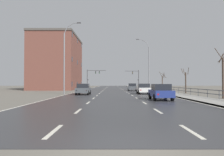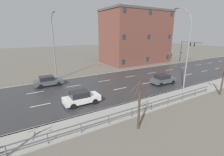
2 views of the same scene
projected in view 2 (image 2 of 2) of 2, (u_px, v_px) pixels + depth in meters
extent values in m
cube|color=#666056|center=(170.00, 74.00, 32.47)|extent=(160.00, 160.00, 0.12)
cube|color=#303033|center=(204.00, 67.00, 38.43)|extent=(14.00, 120.00, 0.02)
cube|color=beige|center=(35.00, 93.00, 22.20)|extent=(0.16, 2.20, 0.01)
cube|color=beige|center=(74.00, 86.00, 24.89)|extent=(0.16, 2.20, 0.01)
cube|color=beige|center=(105.00, 81.00, 27.59)|extent=(0.16, 2.20, 0.01)
cube|color=beige|center=(130.00, 76.00, 30.28)|extent=(0.16, 2.20, 0.01)
cube|color=beige|center=(151.00, 73.00, 32.97)|extent=(0.16, 2.20, 0.01)
cube|color=beige|center=(169.00, 70.00, 35.67)|extent=(0.16, 2.20, 0.01)
cube|color=beige|center=(185.00, 67.00, 38.36)|extent=(0.16, 2.20, 0.01)
cube|color=beige|center=(198.00, 65.00, 41.05)|extent=(0.16, 2.20, 0.01)
cube|color=beige|center=(210.00, 63.00, 43.74)|extent=(0.16, 2.20, 0.01)
cube|color=beige|center=(221.00, 61.00, 46.44)|extent=(0.16, 2.20, 0.01)
cube|color=beige|center=(41.00, 105.00, 18.36)|extent=(0.16, 2.20, 0.01)
cube|color=beige|center=(85.00, 96.00, 21.05)|extent=(0.16, 2.20, 0.01)
cube|color=beige|center=(120.00, 89.00, 23.74)|extent=(0.16, 2.20, 0.01)
cube|color=beige|center=(148.00, 83.00, 26.44)|extent=(0.16, 2.20, 0.01)
cube|color=beige|center=(170.00, 78.00, 29.13)|extent=(0.16, 2.20, 0.01)
cube|color=beige|center=(189.00, 74.00, 31.82)|extent=(0.16, 2.20, 0.01)
cube|color=beige|center=(204.00, 71.00, 34.52)|extent=(0.16, 2.20, 0.01)
cube|color=beige|center=(218.00, 68.00, 37.21)|extent=(0.16, 2.20, 0.01)
cube|color=beige|center=(179.00, 63.00, 44.07)|extent=(0.16, 120.00, 0.01)
cube|color=#515459|center=(81.00, 124.00, 12.91)|extent=(0.06, 35.67, 0.08)
cube|color=#515459|center=(81.00, 128.00, 13.02)|extent=(0.06, 35.67, 0.08)
cylinder|color=#515459|center=(6.00, 152.00, 10.49)|extent=(0.07, 0.07, 1.00)
cylinder|color=#515459|center=(48.00, 139.00, 11.76)|extent=(0.07, 0.07, 1.00)
cylinder|color=#515459|center=(81.00, 129.00, 13.03)|extent=(0.07, 0.07, 1.00)
cylinder|color=#515459|center=(109.00, 120.00, 14.30)|extent=(0.07, 0.07, 1.00)
cylinder|color=#515459|center=(132.00, 113.00, 15.57)|extent=(0.07, 0.07, 1.00)
cylinder|color=#515459|center=(151.00, 107.00, 16.84)|extent=(0.07, 0.07, 1.00)
cylinder|color=#515459|center=(168.00, 102.00, 18.11)|extent=(0.07, 0.07, 1.00)
cylinder|color=#515459|center=(183.00, 97.00, 19.38)|extent=(0.07, 0.07, 1.00)
cylinder|color=#515459|center=(195.00, 93.00, 20.65)|extent=(0.07, 0.07, 1.00)
cylinder|color=#515459|center=(207.00, 90.00, 21.92)|extent=(0.07, 0.07, 1.00)
cylinder|color=slate|center=(187.00, 58.00, 21.74)|extent=(0.20, 0.20, 9.31)
cylinder|color=slate|center=(190.00, 17.00, 20.54)|extent=(0.56, 0.11, 1.04)
cylinder|color=slate|center=(186.00, 11.00, 20.88)|extent=(0.96, 0.11, 0.72)
cylinder|color=slate|center=(180.00, 8.00, 21.58)|extent=(1.10, 0.11, 0.30)
cube|color=#333335|center=(177.00, 8.00, 22.01)|extent=(0.56, 0.24, 0.12)
cylinder|color=slate|center=(54.00, 53.00, 27.34)|extent=(0.20, 0.20, 9.23)
cylinder|color=slate|center=(52.00, 21.00, 25.80)|extent=(0.52, 0.11, 0.95)
cylinder|color=slate|center=(52.00, 16.00, 25.09)|extent=(0.88, 0.11, 0.66)
cylinder|color=slate|center=(53.00, 13.00, 24.25)|extent=(1.00, 0.11, 0.28)
cube|color=#333335|center=(54.00, 12.00, 23.84)|extent=(0.56, 0.24, 0.12)
cylinder|color=#38383A|center=(181.00, 51.00, 44.92)|extent=(0.18, 0.18, 5.73)
cylinder|color=#38383A|center=(192.00, 42.00, 41.88)|extent=(5.66, 0.12, 0.12)
cube|color=black|center=(190.00, 44.00, 42.26)|extent=(0.20, 0.28, 0.80)
sphere|color=#2D2D2D|center=(190.00, 43.00, 42.12)|extent=(0.14, 0.14, 0.14)
sphere|color=#2D2D2D|center=(190.00, 44.00, 42.19)|extent=(0.14, 0.14, 0.14)
sphere|color=green|center=(190.00, 45.00, 42.26)|extent=(0.14, 0.14, 0.14)
cube|color=black|center=(194.00, 45.00, 41.33)|extent=(0.20, 0.28, 0.80)
sphere|color=#2D2D2D|center=(194.00, 44.00, 41.18)|extent=(0.14, 0.14, 0.14)
sphere|color=#2D2D2D|center=(194.00, 45.00, 41.25)|extent=(0.14, 0.14, 0.14)
sphere|color=green|center=(194.00, 46.00, 41.33)|extent=(0.14, 0.14, 0.14)
cube|color=black|center=(181.00, 52.00, 44.78)|extent=(0.18, 0.12, 0.32)
cube|color=silver|center=(82.00, 99.00, 18.54)|extent=(1.80, 4.12, 0.64)
cube|color=black|center=(79.00, 94.00, 18.25)|extent=(1.58, 2.02, 0.60)
cube|color=slate|center=(87.00, 93.00, 18.72)|extent=(1.40, 0.10, 0.51)
cylinder|color=black|center=(95.00, 101.00, 18.57)|extent=(0.23, 0.66, 0.66)
cylinder|color=black|center=(89.00, 97.00, 19.92)|extent=(0.23, 0.66, 0.66)
cylinder|color=black|center=(73.00, 106.00, 17.33)|extent=(0.23, 0.66, 0.66)
cylinder|color=black|center=(69.00, 101.00, 18.67)|extent=(0.23, 0.66, 0.66)
cube|color=red|center=(62.00, 100.00, 18.09)|extent=(0.16, 0.04, 0.14)
cube|color=red|center=(65.00, 105.00, 16.99)|extent=(0.16, 0.04, 0.14)
cube|color=#474C51|center=(49.00, 82.00, 24.85)|extent=(1.78, 4.11, 0.64)
cube|color=black|center=(46.00, 78.00, 24.56)|extent=(1.57, 2.01, 0.60)
cube|color=slate|center=(53.00, 77.00, 25.03)|extent=(1.40, 0.09, 0.51)
cylinder|color=black|center=(59.00, 84.00, 24.89)|extent=(0.22, 0.66, 0.66)
cylinder|color=black|center=(56.00, 81.00, 26.23)|extent=(0.22, 0.66, 0.66)
cylinder|color=black|center=(41.00, 87.00, 23.64)|extent=(0.22, 0.66, 0.66)
cylinder|color=black|center=(39.00, 84.00, 24.98)|extent=(0.22, 0.66, 0.66)
cube|color=red|center=(34.00, 83.00, 24.39)|extent=(0.16, 0.04, 0.14)
cube|color=red|center=(35.00, 85.00, 23.30)|extent=(0.16, 0.04, 0.14)
cube|color=#474C51|center=(163.00, 80.00, 25.80)|extent=(1.98, 4.19, 0.64)
cube|color=black|center=(162.00, 76.00, 25.52)|extent=(1.67, 2.08, 0.60)
cube|color=slate|center=(167.00, 76.00, 25.95)|extent=(1.41, 0.16, 0.51)
cylinder|color=black|center=(173.00, 82.00, 25.77)|extent=(0.26, 0.67, 0.66)
cylinder|color=black|center=(165.00, 80.00, 27.15)|extent=(0.26, 0.67, 0.66)
cylinder|color=black|center=(161.00, 85.00, 24.62)|extent=(0.26, 0.67, 0.66)
cylinder|color=black|center=(154.00, 82.00, 26.00)|extent=(0.26, 0.67, 0.66)
cube|color=red|center=(151.00, 81.00, 25.44)|extent=(0.16, 0.05, 0.14)
cube|color=red|center=(157.00, 83.00, 24.32)|extent=(0.16, 0.05, 0.14)
cube|color=brown|center=(136.00, 38.00, 43.72)|extent=(10.16, 17.15, 13.08)
cube|color=#4C4742|center=(137.00, 11.00, 41.88)|extent=(10.37, 17.50, 0.50)
cube|color=#282D38|center=(124.00, 62.00, 37.23)|extent=(0.04, 0.90, 1.10)
cube|color=#282D38|center=(148.00, 59.00, 40.91)|extent=(0.04, 0.90, 1.10)
cube|color=#282D38|center=(168.00, 57.00, 44.59)|extent=(0.04, 0.90, 1.10)
cube|color=#282D38|center=(124.00, 37.00, 35.73)|extent=(0.04, 0.90, 1.10)
cube|color=#282D38|center=(149.00, 37.00, 39.41)|extent=(0.04, 0.90, 1.10)
cube|color=#282D38|center=(170.00, 36.00, 43.09)|extent=(0.04, 0.90, 1.10)
cube|color=#282D38|center=(125.00, 10.00, 34.23)|extent=(0.04, 0.90, 1.10)
cube|color=#282D38|center=(150.00, 12.00, 37.91)|extent=(0.04, 0.90, 1.10)
cube|color=#282D38|center=(172.00, 14.00, 41.59)|extent=(0.04, 0.90, 1.10)
cylinder|color=#423328|center=(139.00, 110.00, 13.50)|extent=(0.20, 0.20, 3.38)
cylinder|color=#423328|center=(136.00, 87.00, 13.45)|extent=(0.10, 1.17, 0.89)
cylinder|color=#423328|center=(143.00, 91.00, 12.62)|extent=(0.19, 0.86, 1.14)
cylinder|color=#423328|center=(137.00, 89.00, 13.25)|extent=(0.11, 0.63, 1.12)
cylinder|color=#423328|center=(222.00, 83.00, 21.10)|extent=(0.20, 0.20, 3.32)
cylinder|color=#423328|center=(224.00, 71.00, 20.15)|extent=(1.25, 0.60, 1.08)
cylinder|color=#423328|center=(220.00, 68.00, 20.77)|extent=(0.61, 0.89, 1.47)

